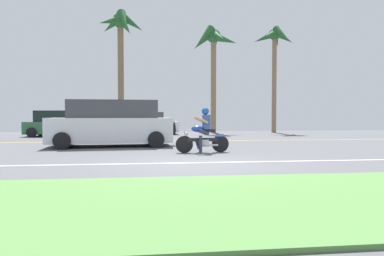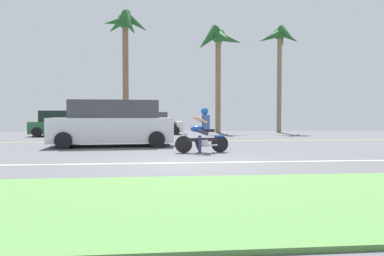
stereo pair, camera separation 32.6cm
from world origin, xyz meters
name	(u,v)px [view 1 (the left image)]	position (x,y,z in m)	size (l,w,h in m)	color
ground	(183,152)	(0.00, 3.00, -0.02)	(56.00, 30.00, 0.04)	#545459
grass_median	(227,201)	(0.00, -4.10, 0.03)	(56.00, 3.80, 0.06)	#548442
lane_line_near	(192,163)	(0.00, 0.13, 0.00)	(50.40, 0.12, 0.01)	silver
lane_line_far	(173,141)	(0.00, 7.83, 0.00)	(50.40, 0.12, 0.01)	yellow
motorcyclist	(203,134)	(0.65, 2.58, 0.64)	(1.82, 0.60, 1.53)	black
suv_nearby	(112,124)	(-2.66, 5.40, 0.91)	(5.09, 2.46, 1.87)	silver
parked_car_0	(59,124)	(-6.53, 12.59, 0.71)	(3.91, 1.86, 1.53)	#2D663D
parked_car_1	(149,124)	(-1.24, 13.83, 0.68)	(3.79, 2.04, 1.46)	white
palm_tree_0	(121,34)	(-3.14, 15.83, 6.89)	(3.33, 3.41, 8.52)	brown
palm_tree_1	(213,46)	(3.40, 15.89, 6.26)	(3.62, 3.80, 7.67)	#846B4C
palm_tree_2	(275,45)	(7.81, 15.31, 6.31)	(3.09, 3.03, 7.63)	#846B4C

